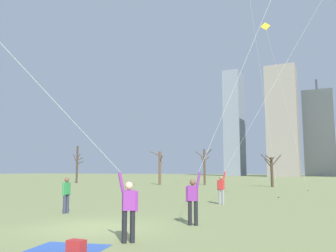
# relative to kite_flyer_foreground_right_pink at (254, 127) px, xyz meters

# --- Properties ---
(ground_plane) EXTENTS (400.00, 400.00, 0.00)m
(ground_plane) POSITION_rel_kite_flyer_foreground_right_pink_xyz_m (-3.66, -9.65, -4.34)
(ground_plane) COLOR #848E56
(kite_flyer_foreground_right_pink) EXTENTS (8.86, 1.18, 14.91)m
(kite_flyer_foreground_right_pink) POSITION_rel_kite_flyer_foreground_right_pink_xyz_m (0.00, 0.00, 0.00)
(kite_flyer_foreground_right_pink) COLOR gray
(kite_flyer_foreground_right_pink) RESTS_ON ground
(kite_flyer_midfield_right_red) EXTENTS (10.73, 3.05, 21.77)m
(kite_flyer_midfield_right_red) POSITION_rel_kite_flyer_foreground_right_pink_xyz_m (0.61, -8.18, -0.60)
(kite_flyer_midfield_right_red) COLOR black
(kite_flyer_midfield_right_red) RESTS_ON ground
(kite_flyer_midfield_center_teal) EXTENTS (4.17, 7.16, 9.01)m
(kite_flyer_midfield_center_teal) POSITION_rel_kite_flyer_foreground_right_pink_xyz_m (-1.81, -12.40, -2.28)
(kite_flyer_midfield_center_teal) COLOR black
(kite_flyer_midfield_center_teal) RESTS_ON ground
(bystander_watching_nearby) EXTENTS (0.22, 0.51, 1.62)m
(bystander_watching_nearby) POSITION_rel_kite_flyer_foreground_right_pink_xyz_m (-7.27, -6.91, -3.44)
(bystander_watching_nearby) COLOR #33384C
(bystander_watching_nearby) RESTS_ON ground
(distant_kite_drifting_right_yellow) EXTENTS (3.87, 0.90, 17.38)m
(distant_kite_drifting_right_yellow) POSITION_rel_kite_flyer_foreground_right_pink_xyz_m (-1.28, 16.33, 10.98)
(distant_kite_drifting_right_yellow) COLOR yellow
(distant_kite_drifting_right_yellow) RESTS_ON ground
(picnic_spot) EXTENTS (2.05, 1.74, 0.31)m
(picnic_spot) POSITION_rel_kite_flyer_foreground_right_pink_xyz_m (-1.98, -12.83, -4.25)
(picnic_spot) COLOR #3359B2
(picnic_spot) RESTS_ON ground
(bare_tree_left_of_center) EXTENTS (2.38, 2.21, 4.91)m
(bare_tree_left_of_center) POSITION_rel_kite_flyer_foreground_right_pink_xyz_m (-12.04, 26.85, -1.68)
(bare_tree_left_of_center) COLOR #4C3828
(bare_tree_left_of_center) RESTS_ON ground
(bare_tree_right_of_center) EXTENTS (2.23, 3.28, 3.93)m
(bare_tree_right_of_center) POSITION_rel_kite_flyer_foreground_right_pink_xyz_m (-2.61, 24.04, -2.20)
(bare_tree_right_of_center) COLOR #423326
(bare_tree_right_of_center) RESTS_ON ground
(bare_tree_leftmost) EXTENTS (1.90, 2.43, 4.66)m
(bare_tree_leftmost) POSITION_rel_kite_flyer_foreground_right_pink_xyz_m (-17.88, 24.72, -1.82)
(bare_tree_leftmost) COLOR brown
(bare_tree_leftmost) RESTS_ON ground
(bare_tree_center) EXTENTS (2.35, 1.83, 5.88)m
(bare_tree_center) POSITION_rel_kite_flyer_foreground_right_pink_xyz_m (-33.07, 25.66, -1.26)
(bare_tree_center) COLOR #423326
(bare_tree_center) RESTS_ON ground
(skyline_squat_block) EXTENTS (6.49, 11.33, 42.30)m
(skyline_squat_block) POSITION_rel_kite_flyer_foreground_right_pink_xyz_m (-30.76, 120.95, 16.81)
(skyline_squat_block) COLOR gray
(skyline_squat_block) RESTS_ON ground
(skyline_tall_tower) EXTENTS (10.22, 9.02, 38.08)m
(skyline_tall_tower) POSITION_rel_kite_flyer_foreground_right_pink_xyz_m (-10.26, 106.17, 14.70)
(skyline_tall_tower) COLOR gray
(skyline_tall_tower) RESTS_ON ground
(skyline_slender_spire) EXTENTS (10.72, 7.69, 36.44)m
(skyline_slender_spire) POSITION_rel_kite_flyer_foreground_right_pink_xyz_m (0.82, 122.30, 11.64)
(skyline_slender_spire) COLOR #B2B2B7
(skyline_slender_spire) RESTS_ON ground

